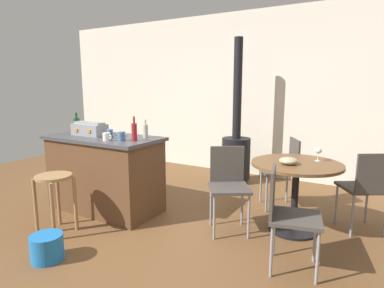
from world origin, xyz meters
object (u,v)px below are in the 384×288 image
object	(u,v)px
folding_chair_near	(228,182)
bottle_1	(134,131)
kitchen_island	(105,173)
cup_0	(110,134)
wine_glass	(318,151)
serving_bowl	(288,161)
toolbox	(90,129)
cup_1	(122,136)
dining_table	(296,179)
folding_chair_far	(287,211)
bottle_2	(77,125)
wooden_stool	(55,189)
plastic_bucket	(47,248)
folding_chair_right	(284,167)
folding_chair_left	(366,185)
wood_stove	(236,149)
cup_2	(107,137)
bottle_0	(146,131)

from	to	relation	value
folding_chair_near	bottle_1	distance (m)	1.15
kitchen_island	cup_0	world-z (taller)	cup_0
kitchen_island	wine_glass	distance (m)	2.44
folding_chair_near	serving_bowl	distance (m)	0.64
toolbox	cup_1	world-z (taller)	toolbox
dining_table	folding_chair_far	bearing A→B (deg)	-81.96
bottle_1	bottle_2	distance (m)	1.10
folding_chair_near	folding_chair_far	bearing A→B (deg)	-32.15
wooden_stool	wine_glass	world-z (taller)	wine_glass
wooden_stool	plastic_bucket	size ratio (longest dim) A/B	2.20
folding_chair_right	bottle_1	world-z (taller)	bottle_1
bottle_2	plastic_bucket	xyz separation A→B (m)	(0.99, -1.23, -0.89)
folding_chair_right	wine_glass	xyz separation A→B (m)	(0.45, -0.44, 0.33)
folding_chair_left	wood_stove	bearing A→B (deg)	151.42
wooden_stool	bottle_2	world-z (taller)	bottle_2
wood_stove	plastic_bucket	world-z (taller)	wood_stove
cup_0	wine_glass	xyz separation A→B (m)	(2.14, 0.79, -0.12)
plastic_bucket	kitchen_island	bearing A→B (deg)	110.56
folding_chair_near	folding_chair_right	size ratio (longest dim) A/B	1.01
kitchen_island	toolbox	xyz separation A→B (m)	(-0.21, -0.02, 0.53)
cup_0	cup_2	size ratio (longest dim) A/B	0.90
serving_bowl	plastic_bucket	xyz separation A→B (m)	(-1.65, -1.58, -0.65)
bottle_1	wine_glass	xyz separation A→B (m)	(1.78, 0.79, -0.17)
folding_chair_right	folding_chair_near	bearing A→B (deg)	-109.32
folding_chair_near	folding_chair_far	size ratio (longest dim) A/B	1.03
wood_stove	serving_bowl	world-z (taller)	wood_stove
kitchen_island	folding_chair_right	bearing A→B (deg)	32.50
folding_chair_left	bottle_1	distance (m)	2.47
bottle_0	toolbox	bearing A→B (deg)	-163.05
dining_table	cup_0	world-z (taller)	cup_0
kitchen_island	bottle_1	size ratio (longest dim) A/B	5.16
kitchen_island	folding_chair_near	world-z (taller)	kitchen_island
folding_chair_far	plastic_bucket	world-z (taller)	folding_chair_far
cup_2	serving_bowl	world-z (taller)	cup_2
folding_chair_right	serving_bowl	world-z (taller)	folding_chair_right
toolbox	bottle_0	world-z (taller)	bottle_0
folding_chair_left	bottle_2	distance (m)	3.44
bottle_1	serving_bowl	bearing A→B (deg)	17.76
kitchen_island	plastic_bucket	distance (m)	1.26
wood_stove	cup_2	world-z (taller)	wood_stove
serving_bowl	dining_table	bearing A→B (deg)	61.31
bottle_0	bottle_1	distance (m)	0.25
wooden_stool	wood_stove	size ratio (longest dim) A/B	0.28
folding_chair_far	folding_chair_right	distance (m)	1.44
plastic_bucket	wood_stove	bearing A→B (deg)	80.67
wooden_stool	toolbox	size ratio (longest dim) A/B	1.40
wood_stove	bottle_2	world-z (taller)	wood_stove
bottle_1	bottle_2	xyz separation A→B (m)	(-1.09, 0.14, -0.01)
folding_chair_left	folding_chair_far	bearing A→B (deg)	-115.77
bottle_2	cup_2	size ratio (longest dim) A/B	2.16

